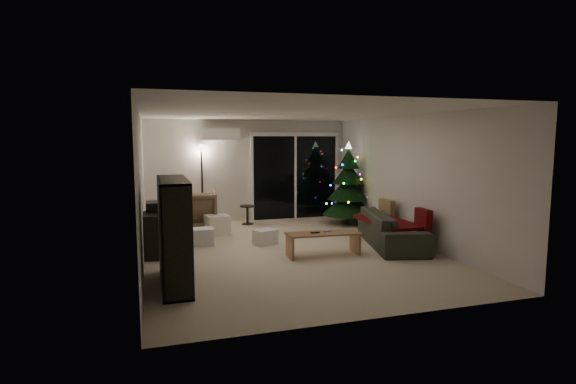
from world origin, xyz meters
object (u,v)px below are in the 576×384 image
at_px(sofa, 392,229).
at_px(christmas_tree, 348,183).
at_px(media_cabinet, 158,232).
at_px(bookshelf, 160,233).
at_px(armchair, 195,211).
at_px(coffee_table, 323,244).

bearing_deg(sofa, christmas_tree, 11.37).
bearing_deg(media_cabinet, christmas_tree, 29.93).
height_order(bookshelf, armchair, bookshelf).
height_order(sofa, coffee_table, sofa).
bearing_deg(sofa, media_cabinet, 94.40).
relative_size(bookshelf, sofa, 0.68).
height_order(bookshelf, sofa, bookshelf).
bearing_deg(armchair, coffee_table, 129.10).
distance_m(armchair, sofa, 4.32).
xyz_separation_m(bookshelf, media_cabinet, (0.00, 1.94, -0.37)).
height_order(media_cabinet, coffee_table, media_cabinet).
bearing_deg(bookshelf, christmas_tree, 48.85).
distance_m(bookshelf, armchair, 3.88).
distance_m(media_cabinet, armchair, 2.02).
xyz_separation_m(coffee_table, christmas_tree, (1.66, 2.58, 0.78)).
height_order(sofa, christmas_tree, christmas_tree).
xyz_separation_m(bookshelf, coffee_table, (2.76, 0.87, -0.54)).
distance_m(media_cabinet, coffee_table, 2.96).
bearing_deg(coffee_table, sofa, 14.69).
bearing_deg(coffee_table, christmas_tree, 60.23).
relative_size(sofa, coffee_table, 1.71).
height_order(bookshelf, coffee_table, bookshelf).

